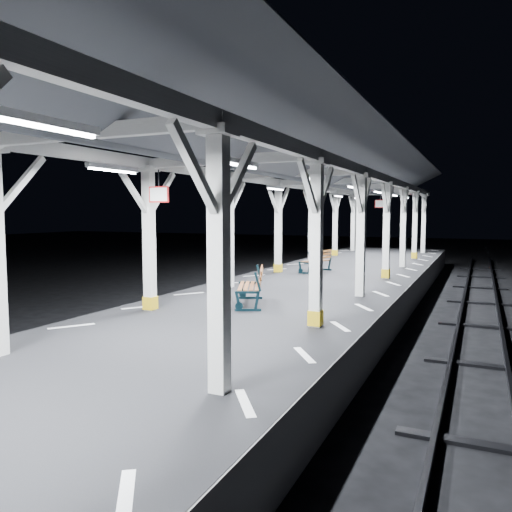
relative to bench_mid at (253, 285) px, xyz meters
The scene contains 8 objects.
ground 3.94m from the bench_mid, 88.18° to the right, with size 120.00×120.00×0.00m, color black.
platform 3.78m from the bench_mid, 88.18° to the right, with size 6.00×50.00×1.00m, color black.
hazard_stripes_left 4.35m from the bench_mid, 122.66° to the right, with size 1.00×48.00×0.01m, color silver.
hazard_stripes_right 4.48m from the bench_mid, 54.83° to the right, with size 1.00×48.00×0.01m, color silver.
track_right 6.44m from the bench_mid, 35.44° to the right, with size 2.20×60.00×0.16m.
canopy 4.77m from the bench_mid, 88.18° to the right, with size 5.40×49.00×4.65m.
bench_mid is the anchor object (origin of this frame).
bench_far 7.21m from the bench_mid, 94.71° to the left, with size 0.92×1.65×0.85m.
Camera 1 is at (4.95, -7.41, 3.27)m, focal length 35.00 mm.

